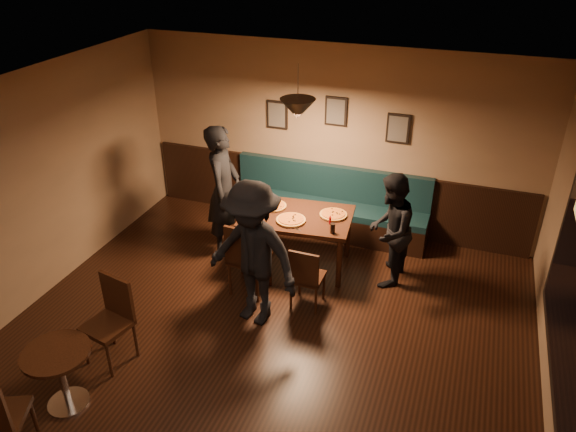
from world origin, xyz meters
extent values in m
plane|color=black|center=(0.00, 0.00, 0.00)|extent=(7.00, 7.00, 0.00)
plane|color=silver|center=(0.00, 0.00, 2.80)|extent=(7.00, 7.00, 0.00)
plane|color=#8C704F|center=(0.00, 3.50, 1.40)|extent=(6.00, 0.00, 6.00)
cube|color=black|center=(0.00, 3.47, 0.50)|extent=(5.88, 0.06, 1.00)
plane|color=black|center=(2.93, 0.50, 1.50)|extent=(0.00, 2.40, 2.40)
cube|color=black|center=(-0.90, 3.47, 1.70)|extent=(0.32, 0.04, 0.42)
cube|color=black|center=(0.00, 3.47, 1.85)|extent=(0.32, 0.04, 0.42)
cube|color=black|center=(0.90, 3.47, 1.70)|extent=(0.32, 0.04, 0.42)
cone|color=black|center=(-0.15, 2.20, 2.25)|extent=(0.44, 0.44, 0.25)
cube|color=black|center=(-0.15, 2.20, 0.39)|extent=(1.56, 1.09, 0.78)
imported|color=black|center=(-1.24, 2.24, 0.95)|extent=(0.56, 0.76, 1.90)
imported|color=black|center=(1.10, 2.24, 0.77)|extent=(0.63, 0.78, 1.54)
imported|color=black|center=(-0.25, 0.93, 0.91)|extent=(1.29, 0.91, 1.82)
cylinder|color=gold|center=(-0.53, 2.31, 0.80)|extent=(0.45, 0.45, 0.04)
cylinder|color=#C07824|center=(-0.17, 2.01, 0.81)|extent=(0.52, 0.52, 0.04)
cylinder|color=orange|center=(0.32, 2.34, 0.81)|extent=(0.43, 0.43, 0.04)
cylinder|color=black|center=(0.43, 1.91, 0.85)|extent=(0.08, 0.08, 0.13)
cylinder|color=#A6050E|center=(0.33, 2.12, 0.85)|extent=(0.03, 0.03, 0.13)
cube|color=#217C3A|center=(-0.75, 2.45, 0.79)|extent=(0.18, 0.18, 0.01)
cube|color=#1B651E|center=(-0.65, 1.95, 0.79)|extent=(0.20, 0.20, 0.01)
cube|color=silver|center=(-0.14, 1.86, 0.79)|extent=(0.19, 0.09, 0.00)
cylinder|color=black|center=(-1.49, -0.95, 0.34)|extent=(0.79, 0.79, 0.69)
camera|label=1|loc=(1.91, -3.91, 4.31)|focal=34.23mm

